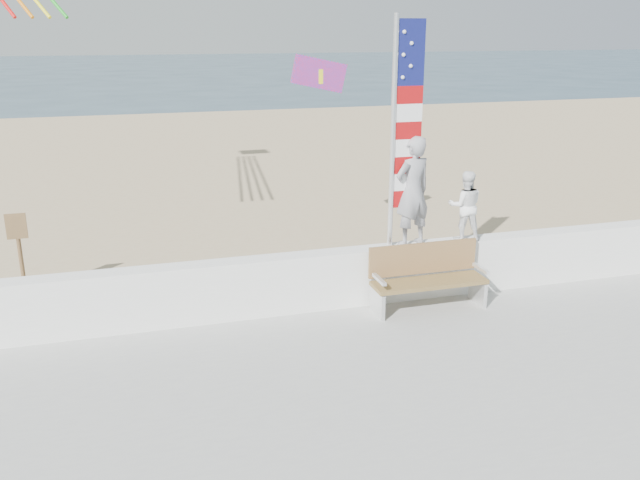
{
  "coord_description": "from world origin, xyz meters",
  "views": [
    {
      "loc": [
        -2.51,
        -7.43,
        4.39
      ],
      "look_at": [
        0.2,
        1.8,
        1.35
      ],
      "focal_mm": 38.0,
      "sensor_mm": 36.0,
      "label": 1
    }
  ],
  "objects_px": {
    "adult": "(413,191)",
    "flag": "(401,124)",
    "bench": "(427,276)",
    "child": "(465,206)"
  },
  "relations": [
    {
      "from": "adult",
      "to": "child",
      "type": "bearing_deg",
      "value": 165.24
    },
    {
      "from": "adult",
      "to": "flag",
      "type": "xyz_separation_m",
      "value": [
        -0.23,
        -0.0,
        1.05
      ]
    },
    {
      "from": "child",
      "to": "bench",
      "type": "relative_size",
      "value": 0.63
    },
    {
      "from": "adult",
      "to": "bench",
      "type": "relative_size",
      "value": 0.96
    },
    {
      "from": "bench",
      "to": "flag",
      "type": "distance_m",
      "value": 2.37
    },
    {
      "from": "child",
      "to": "flag",
      "type": "bearing_deg",
      "value": 16.56
    },
    {
      "from": "child",
      "to": "flag",
      "type": "relative_size",
      "value": 0.32
    },
    {
      "from": "adult",
      "to": "flag",
      "type": "height_order",
      "value": "flag"
    },
    {
      "from": "flag",
      "to": "bench",
      "type": "bearing_deg",
      "value": -53.88
    },
    {
      "from": "bench",
      "to": "child",
      "type": "bearing_deg",
      "value": 28.65
    }
  ]
}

